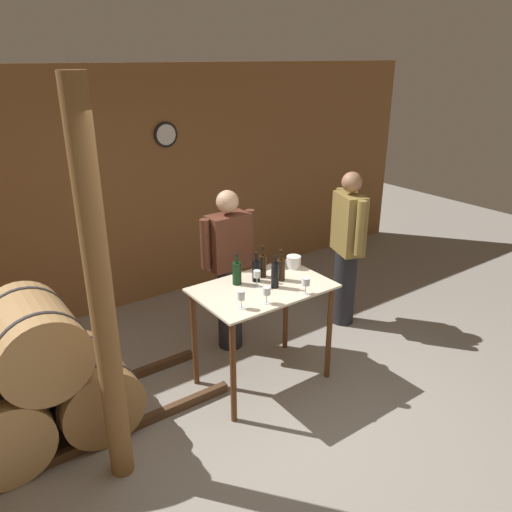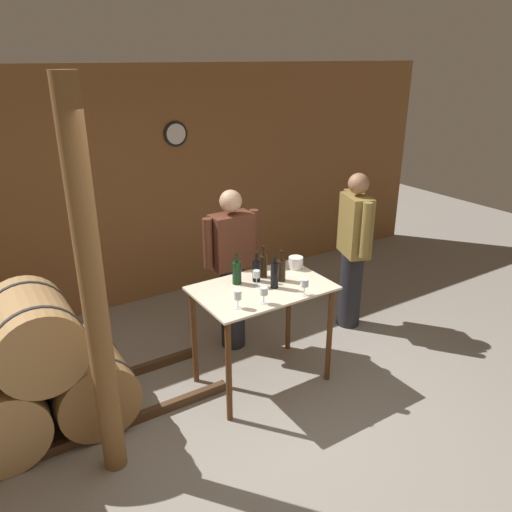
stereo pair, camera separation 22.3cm
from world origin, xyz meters
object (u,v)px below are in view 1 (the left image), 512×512
at_px(wooden_post, 101,302).
at_px(wine_glass_near_right, 257,275).
at_px(wine_bottle_left, 256,270).
at_px(person_host, 347,247).
at_px(ice_bucket, 294,262).
at_px(wine_bottle_far_right, 281,269).
at_px(wine_glass_near_left, 241,296).
at_px(person_visitor_with_scarf, 229,268).
at_px(wine_bottle_far_left, 237,273).
at_px(wine_glass_near_center, 267,291).
at_px(wine_bottle_center, 275,274).
at_px(wine_bottle_right, 263,265).
at_px(wine_glass_far_side, 306,282).

height_order(wooden_post, wine_glass_near_right, wooden_post).
height_order(wine_bottle_left, person_host, person_host).
distance_m(wine_bottle_left, ice_bucket, 0.46).
relative_size(wine_bottle_far_right, wine_glass_near_left, 1.88).
xyz_separation_m(wooden_post, wine_bottle_far_right, (1.66, 0.30, -0.30)).
relative_size(wine_bottle_far_right, person_visitor_with_scarf, 0.17).
height_order(wine_bottle_far_left, person_host, person_host).
distance_m(wooden_post, wine_glass_near_center, 1.33).
bearing_deg(wine_bottle_center, person_visitor_with_scarf, 89.51).
relative_size(wine_bottle_right, wine_bottle_far_right, 1.04).
bearing_deg(wooden_post, wine_bottle_center, 7.92).
bearing_deg(wine_bottle_far_right, wine_bottle_right, 121.08).
bearing_deg(wine_glass_far_side, wine_glass_near_left, 170.32).
relative_size(wine_bottle_right, wine_glass_near_right, 1.99).
height_order(ice_bucket, person_visitor_with_scarf, person_visitor_with_scarf).
xyz_separation_m(wine_bottle_right, wine_bottle_far_right, (0.09, -0.15, -0.01)).
bearing_deg(wine_bottle_right, ice_bucket, 0.44).
bearing_deg(person_visitor_with_scarf, wine_bottle_right, -85.90).
bearing_deg(wine_glass_near_center, wine_bottle_left, 65.33).
bearing_deg(wine_glass_near_center, wine_bottle_center, 39.42).
relative_size(wooden_post, wine_bottle_center, 9.19).
relative_size(wine_bottle_center, wine_bottle_far_right, 1.05).
distance_m(wine_bottle_left, wine_bottle_center, 0.20).
height_order(wine_bottle_center, wine_glass_far_side, wine_bottle_center).
height_order(person_host, person_visitor_with_scarf, person_host).
relative_size(wine_bottle_far_left, ice_bucket, 2.09).
distance_m(wine_bottle_far_left, person_visitor_with_scarf, 0.57).
bearing_deg(wine_glass_far_side, person_host, 29.69).
bearing_deg(wine_bottle_far_left, ice_bucket, -0.55).
distance_m(wine_bottle_left, wine_glass_near_right, 0.11).
height_order(wine_glass_near_left, ice_bucket, wine_glass_near_left).
bearing_deg(wine_bottle_far_right, wooden_post, -169.73).
bearing_deg(wine_bottle_right, wine_bottle_far_left, 178.10).
xyz_separation_m(wine_bottle_far_right, person_host, (1.16, 0.33, -0.15)).
bearing_deg(wine_glass_far_side, ice_bucket, 60.42).
bearing_deg(wine_glass_far_side, wine_glass_near_right, 124.91).
bearing_deg(wine_bottle_left, wine_bottle_center, -74.22).
height_order(wine_glass_near_center, person_visitor_with_scarf, person_visitor_with_scarf).
xyz_separation_m(wine_bottle_far_right, wine_glass_far_side, (-0.00, -0.33, 0.00)).
height_order(wine_bottle_left, wine_glass_near_right, wine_bottle_left).
distance_m(wine_glass_near_left, wine_glass_far_side, 0.58).
xyz_separation_m(wooden_post, person_visitor_with_scarf, (1.54, 0.95, -0.49)).
relative_size(wine_bottle_far_left, wine_bottle_far_right, 0.99).
xyz_separation_m(wine_bottle_left, wine_glass_near_left, (-0.39, -0.34, 0.00)).
bearing_deg(person_host, wine_glass_near_center, -158.20).
relative_size(wine_bottle_center, ice_bucket, 2.21).
relative_size(wine_bottle_far_left, wine_glass_near_left, 1.87).
bearing_deg(wine_glass_near_center, person_host, 21.80).
xyz_separation_m(wine_bottle_left, wine_glass_far_side, (0.18, -0.44, 0.00)).
relative_size(wine_bottle_right, wine_glass_far_side, 2.07).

